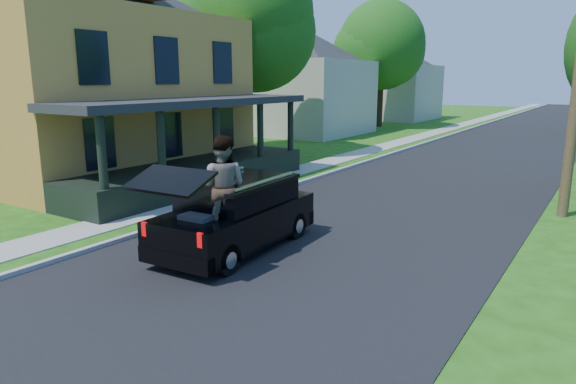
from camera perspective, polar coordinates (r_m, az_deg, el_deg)
The scene contains 13 objects.
ground at distance 9.87m, azimuth -4.82°, elevation -10.14°, with size 140.00×140.00×0.00m, color #224D0F.
street at distance 28.00m, azimuth 21.17°, elevation 3.87°, with size 8.00×120.00×0.02m, color black.
curb at distance 29.08m, azimuth 13.35°, elevation 4.67°, with size 0.15×120.00×0.12m, color #A1A19C.
sidewalk at distance 29.64m, azimuth 10.53°, elevation 4.93°, with size 1.30×120.00×0.03m, color gray.
front_walk at distance 20.41m, azimuth -15.66°, elevation 1.32°, with size 6.50×1.20×0.03m, color gray.
main_house at distance 22.68m, azimuth -22.16°, elevation 14.47°, with size 15.56×15.56×10.10m.
neighbor_house_mid at distance 36.57m, azimuth 1.53°, elevation 13.11°, with size 12.78×12.78×8.30m.
neighbor_house_far at distance 50.90m, azimuth 11.24°, elevation 12.71°, with size 12.78×12.78×8.30m.
black_suv at distance 11.54m, azimuth -5.83°, elevation -2.52°, with size 1.96×4.64×2.12m.
skateboarder at distance 10.43m, azimuth -7.30°, elevation 0.66°, with size 1.23×1.11×2.06m.
skateboard at distance 10.82m, azimuth -8.95°, elevation -6.51°, with size 0.39×0.43×0.73m.
tree_left_mid at distance 26.52m, azimuth -5.02°, elevation 18.29°, with size 6.84×6.51×9.72m.
tree_left_far at distance 42.49m, azimuth 10.24°, elevation 15.40°, with size 8.24×8.04×9.64m.
Camera 1 is at (5.63, -7.16, 3.79)m, focal length 32.00 mm.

